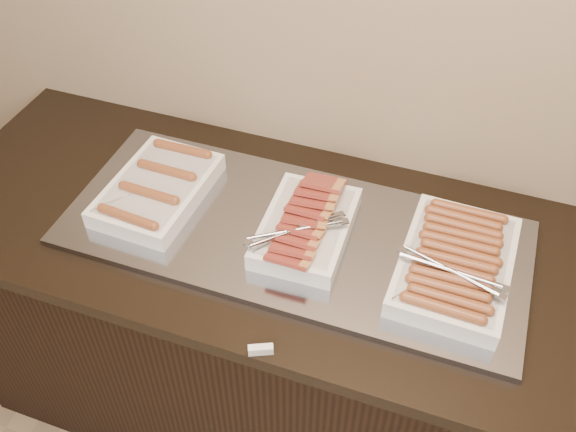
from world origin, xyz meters
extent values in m
cube|color=black|center=(0.00, 2.13, 0.43)|extent=(2.00, 0.70, 0.86)
cube|color=black|center=(0.00, 2.13, 0.88)|extent=(2.06, 0.76, 0.04)
cube|color=gray|center=(-0.01, 2.13, 0.91)|extent=(1.20, 0.50, 0.02)
cube|color=silver|center=(-0.40, 2.13, 0.95)|extent=(0.25, 0.36, 0.05)
cylinder|color=brown|center=(-0.41, 1.98, 0.98)|extent=(0.16, 0.04, 0.03)
cylinder|color=brown|center=(-0.40, 2.08, 0.98)|extent=(0.16, 0.03, 0.03)
cylinder|color=brown|center=(-0.40, 2.18, 0.98)|extent=(0.16, 0.03, 0.03)
cylinder|color=brown|center=(-0.40, 2.28, 0.98)|extent=(0.16, 0.03, 0.03)
cube|color=silver|center=(0.02, 2.13, 0.95)|extent=(0.23, 0.33, 0.05)
cube|color=#9D4032|center=(0.02, 2.00, 0.97)|extent=(0.11, 0.09, 0.04)
cube|color=#9D4032|center=(0.02, 2.04, 0.97)|extent=(0.11, 0.09, 0.04)
cube|color=#9D4032|center=(0.02, 2.07, 0.98)|extent=(0.11, 0.09, 0.04)
cube|color=#9D4032|center=(0.02, 2.10, 0.98)|extent=(0.11, 0.09, 0.04)
cube|color=#9D4032|center=(0.02, 2.13, 0.98)|extent=(0.12, 0.10, 0.04)
cube|color=#9D4032|center=(0.02, 2.16, 0.99)|extent=(0.11, 0.09, 0.04)
cube|color=#9D4032|center=(0.02, 2.19, 0.99)|extent=(0.12, 0.10, 0.04)
cube|color=#9D4032|center=(0.02, 2.22, 0.99)|extent=(0.11, 0.10, 0.04)
cube|color=#9D4032|center=(0.03, 2.26, 0.99)|extent=(0.11, 0.09, 0.04)
cube|color=silver|center=(0.40, 2.13, 0.95)|extent=(0.27, 0.40, 0.05)
cylinder|color=brown|center=(0.39, 1.97, 0.98)|extent=(0.17, 0.03, 0.03)
cylinder|color=brown|center=(0.41, 2.00, 0.98)|extent=(0.17, 0.03, 0.03)
cylinder|color=brown|center=(0.40, 2.03, 0.98)|extent=(0.17, 0.03, 0.03)
cylinder|color=brown|center=(0.40, 2.06, 0.98)|extent=(0.17, 0.03, 0.03)
cylinder|color=brown|center=(0.40, 2.09, 0.98)|extent=(0.17, 0.03, 0.03)
cylinder|color=brown|center=(0.40, 2.12, 0.98)|extent=(0.17, 0.03, 0.03)
cylinder|color=brown|center=(0.41, 2.14, 0.98)|extent=(0.17, 0.03, 0.03)
cylinder|color=brown|center=(0.40, 2.17, 0.98)|extent=(0.17, 0.03, 0.03)
cylinder|color=brown|center=(0.40, 2.20, 0.98)|extent=(0.17, 0.03, 0.03)
cylinder|color=brown|center=(0.40, 2.23, 0.98)|extent=(0.17, 0.03, 0.03)
cylinder|color=brown|center=(0.39, 2.26, 0.98)|extent=(0.17, 0.03, 0.03)
cylinder|color=brown|center=(0.40, 2.29, 0.98)|extent=(0.17, 0.03, 0.03)
cube|color=silver|center=(0.04, 1.77, 0.91)|extent=(0.06, 0.04, 0.02)
camera|label=1|loc=(0.36, 1.04, 2.12)|focal=40.00mm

